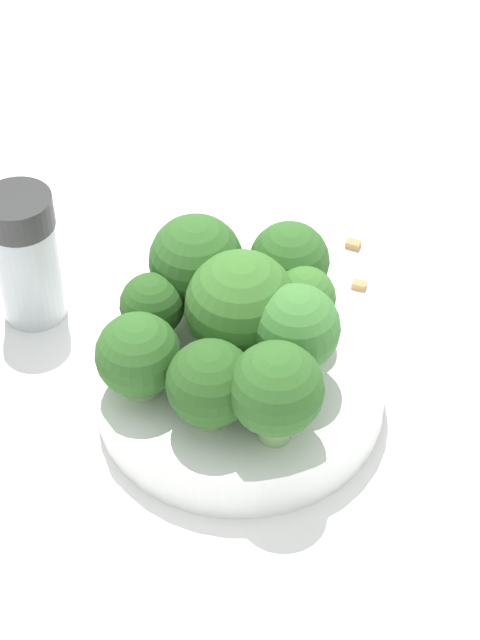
# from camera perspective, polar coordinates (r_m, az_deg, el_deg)

# --- Properties ---
(ground_plane) EXTENTS (3.00, 3.00, 0.00)m
(ground_plane) POSITION_cam_1_polar(r_m,az_deg,el_deg) (0.58, 0.00, -4.35)
(ground_plane) COLOR white
(bowl) EXTENTS (0.15, 0.15, 0.03)m
(bowl) POSITION_cam_1_polar(r_m,az_deg,el_deg) (0.57, 0.00, -3.35)
(bowl) COLOR white
(bowl) RESTS_ON ground_plane
(broccoli_floret_0) EXTENTS (0.05, 0.05, 0.06)m
(broccoli_floret_0) POSITION_cam_1_polar(r_m,az_deg,el_deg) (0.57, -2.36, 3.07)
(broccoli_floret_0) COLOR #7A9E5B
(broccoli_floret_0) RESTS_ON bowl
(broccoli_floret_1) EXTENTS (0.04, 0.04, 0.06)m
(broccoli_floret_1) POSITION_cam_1_polar(r_m,az_deg,el_deg) (0.53, 3.00, -0.59)
(broccoli_floret_1) COLOR #8EB770
(broccoli_floret_1) RESTS_ON bowl
(broccoli_floret_2) EXTENTS (0.04, 0.04, 0.05)m
(broccoli_floret_2) POSITION_cam_1_polar(r_m,az_deg,el_deg) (0.51, -1.58, -3.46)
(broccoli_floret_2) COLOR #84AD66
(broccoli_floret_2) RESTS_ON bowl
(broccoli_floret_3) EXTENTS (0.06, 0.06, 0.06)m
(broccoli_floret_3) POSITION_cam_1_polar(r_m,az_deg,el_deg) (0.54, 0.06, 0.71)
(broccoli_floret_3) COLOR #7A9E5B
(broccoli_floret_3) RESTS_ON bowl
(broccoli_floret_4) EXTENTS (0.03, 0.03, 0.05)m
(broccoli_floret_4) POSITION_cam_1_polar(r_m,az_deg,el_deg) (0.55, 3.44, 1.01)
(broccoli_floret_4) COLOR #8EB770
(broccoli_floret_4) RESTS_ON bowl
(broccoli_floret_5) EXTENTS (0.04, 0.04, 0.05)m
(broccoli_floret_5) POSITION_cam_1_polar(r_m,az_deg,el_deg) (0.53, -5.44, -1.95)
(broccoli_floret_5) COLOR #8EB770
(broccoli_floret_5) RESTS_ON bowl
(broccoli_floret_6) EXTENTS (0.04, 0.04, 0.05)m
(broccoli_floret_6) POSITION_cam_1_polar(r_m,az_deg,el_deg) (0.57, 2.64, 3.08)
(broccoli_floret_6) COLOR #84AD66
(broccoli_floret_6) RESTS_ON bowl
(broccoli_floret_7) EXTENTS (0.05, 0.05, 0.06)m
(broccoli_floret_7) POSITION_cam_1_polar(r_m,az_deg,el_deg) (0.50, 1.92, -3.80)
(broccoli_floret_7) COLOR #84AD66
(broccoli_floret_7) RESTS_ON bowl
(broccoli_floret_8) EXTENTS (0.03, 0.03, 0.04)m
(broccoli_floret_8) POSITION_cam_1_polar(r_m,az_deg,el_deg) (0.56, -4.70, 0.67)
(broccoli_floret_8) COLOR #84AD66
(broccoli_floret_8) RESTS_ON bowl
(pepper_shaker) EXTENTS (0.04, 0.04, 0.08)m
(pepper_shaker) POSITION_cam_1_polar(r_m,az_deg,el_deg) (0.61, -11.34, 3.36)
(pepper_shaker) COLOR #B2B7BC
(pepper_shaker) RESTS_ON ground_plane
(almond_crumb_0) EXTENTS (0.01, 0.01, 0.01)m
(almond_crumb_0) POSITION_cam_1_polar(r_m,az_deg,el_deg) (0.65, 6.39, 2.01)
(almond_crumb_0) COLOR #AD7F4C
(almond_crumb_0) RESTS_ON ground_plane
(almond_crumb_1) EXTENTS (0.01, 0.01, 0.01)m
(almond_crumb_1) POSITION_cam_1_polar(r_m,az_deg,el_deg) (0.67, 6.06, 4.19)
(almond_crumb_1) COLOR #AD7F4C
(almond_crumb_1) RESTS_ON ground_plane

